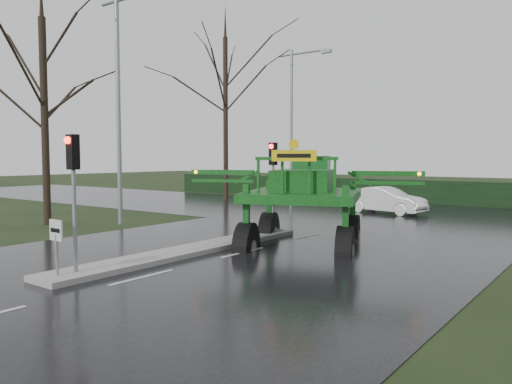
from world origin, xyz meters
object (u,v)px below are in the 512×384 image
Objects in this scene: street_light_left_far at (295,111)px; white_sedan at (386,214)px; traffic_signal_mid at (273,167)px; keep_left_sign at (56,238)px; crop_sprayer at (248,185)px; traffic_signal_near at (73,173)px; street_light_left_near at (123,87)px.

street_light_left_far reaches higher than white_sedan.
traffic_signal_mid reaches higher than white_sedan.
crop_sprayer is at bearing 81.70° from keep_left_sign.
white_sedan is at bearing 86.24° from traffic_signal_mid.
traffic_signal_near is at bearing -174.18° from white_sedan.
street_light_left_near is 8.82m from crop_sprayer.
street_light_left_far is at bearing 95.41° from crop_sprayer.
street_light_left_near reaches higher than traffic_signal_near.
street_light_left_far is 1.35× the size of crop_sprayer.
traffic_signal_near is 0.48× the size of crop_sprayer.
keep_left_sign is at bearing -120.01° from crop_sprayer.
traffic_signal_mid is 0.35× the size of street_light_left_near.
traffic_signal_near reaches higher than keep_left_sign.
street_light_left_far is (0.00, 14.00, 0.00)m from street_light_left_near.
crop_sprayer is 12.47m from white_sedan.
crop_sprayer is (0.91, 5.77, -0.51)m from traffic_signal_near.
street_light_left_far is at bearing 118.86° from traffic_signal_mid.
street_light_left_near reaches higher than white_sedan.
traffic_signal_near is 8.50m from traffic_signal_mid.
traffic_signal_near is 18.25m from white_sedan.
street_light_left_near and street_light_left_far have the same top height.
street_light_left_far is 10.06m from white_sedan.
crop_sprayer reaches higher than keep_left_sign.
keep_left_sign is 23.11m from street_light_left_far.
white_sedan is at bearing 55.75° from street_light_left_near.
street_light_left_near is 1.35× the size of crop_sprayer.
keep_left_sign is 1.61m from traffic_signal_near.
white_sedan is (7.52, -2.95, -5.99)m from street_light_left_far.
traffic_signal_mid is 2.92m from crop_sprayer.
white_sedan is (0.63, 9.56, -2.59)m from traffic_signal_mid.
street_light_left_near reaches higher than keep_left_sign.
white_sedan is (-0.28, 12.29, -2.08)m from crop_sprayer.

